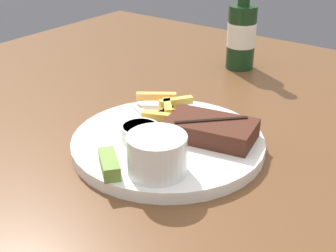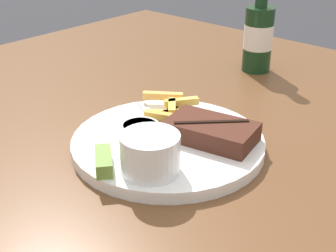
# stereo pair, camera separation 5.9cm
# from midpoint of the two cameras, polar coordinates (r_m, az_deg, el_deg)

# --- Properties ---
(dining_table) EXTENTS (1.36, 1.29, 0.72)m
(dining_table) POSITION_cam_midpoint_polar(r_m,az_deg,el_deg) (0.75, -2.25, -7.05)
(dining_table) COLOR brown
(dining_table) RESTS_ON ground_plane
(dinner_plate) EXTENTS (0.29, 0.29, 0.02)m
(dinner_plate) POSITION_cam_midpoint_polar(r_m,az_deg,el_deg) (0.71, -2.35, -2.13)
(dinner_plate) COLOR white
(dinner_plate) RESTS_ON dining_table
(steak_portion) EXTENTS (0.14, 0.10, 0.03)m
(steak_portion) POSITION_cam_midpoint_polar(r_m,az_deg,el_deg) (0.70, 2.89, -0.44)
(steak_portion) COLOR #472319
(steak_portion) RESTS_ON dinner_plate
(fries_pile) EXTENTS (0.15, 0.11, 0.02)m
(fries_pile) POSITION_cam_midpoint_polar(r_m,az_deg,el_deg) (0.77, -2.15, 1.76)
(fries_pile) COLOR #EFAA4F
(fries_pile) RESTS_ON dinner_plate
(coleslaw_cup) EXTENTS (0.08, 0.08, 0.05)m
(coleslaw_cup) POSITION_cam_midpoint_polar(r_m,az_deg,el_deg) (0.61, -4.10, -3.23)
(coleslaw_cup) COLOR white
(coleslaw_cup) RESTS_ON dinner_plate
(dipping_sauce_cup) EXTENTS (0.06, 0.06, 0.02)m
(dipping_sauce_cup) POSITION_cam_midpoint_polar(r_m,az_deg,el_deg) (0.70, -5.79, -0.75)
(dipping_sauce_cup) COLOR silver
(dipping_sauce_cup) RESTS_ON dinner_plate
(pickle_spear) EXTENTS (0.06, 0.06, 0.02)m
(pickle_spear) POSITION_cam_midpoint_polar(r_m,az_deg,el_deg) (0.63, -9.83, -4.66)
(pickle_spear) COLOR olive
(pickle_spear) RESTS_ON dinner_plate
(fork_utensil) EXTENTS (0.12, 0.07, 0.00)m
(fork_utensil) POSITION_cam_midpoint_polar(r_m,az_deg,el_deg) (0.77, -4.69, 1.06)
(fork_utensil) COLOR #B7B7BC
(fork_utensil) RESTS_ON dinner_plate
(beer_bottle) EXTENTS (0.06, 0.06, 0.22)m
(beer_bottle) POSITION_cam_midpoint_polar(r_m,az_deg,el_deg) (1.04, 7.34, 11.18)
(beer_bottle) COLOR #143319
(beer_bottle) RESTS_ON dining_table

